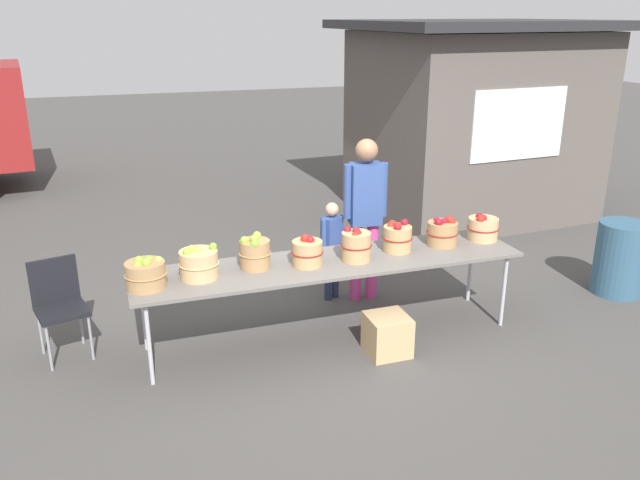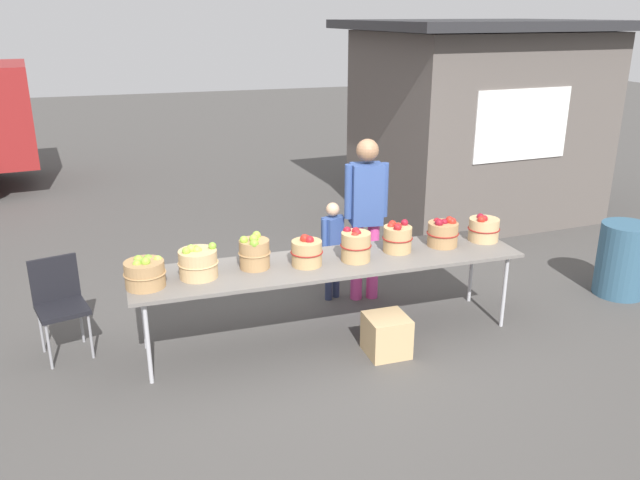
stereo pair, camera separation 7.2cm
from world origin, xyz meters
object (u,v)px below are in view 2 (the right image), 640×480
Objects in this scene: child_customer at (333,243)px; folding_chair at (59,299)px; market_table at (330,265)px; trash_barrel at (623,260)px; apple_basket_red_2 at (397,237)px; apple_basket_green_2 at (254,252)px; apple_basket_red_0 at (307,252)px; apple_basket_red_3 at (443,233)px; vendor_adult at (366,208)px; apple_basket_green_0 at (145,273)px; apple_basket_red_4 at (484,228)px; apple_basket_red_1 at (356,245)px; produce_crate at (387,335)px; apple_basket_green_1 at (198,263)px.

child_customer reaches higher than folding_chair.
market_table is 4.50× the size of trash_barrel.
trash_barrel is at bearing -1.88° from apple_basket_red_2.
apple_basket_green_2 is 1.25m from child_customer.
apple_basket_red_3 reaches higher than apple_basket_red_0.
market_table is 2.08× the size of vendor_adult.
apple_basket_green_0 is 1.17× the size of apple_basket_red_2.
trash_barrel is at bearing -3.65° from apple_basket_red_4.
apple_basket_red_1 reaches higher than produce_crate.
apple_basket_red_1 is at bearing 0.83° from apple_basket_green_0.
folding_chair is at bearing -16.72° from child_customer.
apple_basket_green_1 reaches higher than produce_crate.
apple_basket_red_1 is 0.35× the size of folding_chair.
apple_basket_red_0 is at bearing -27.29° from folding_chair.
apple_basket_red_4 is (2.75, 0.08, -0.01)m from apple_basket_green_1.
apple_basket_red_4 is at bearing 0.40° from apple_basket_green_2.
market_table is 11.36× the size of apple_basket_red_4.
apple_basket_red_0 is (0.94, -0.01, -0.00)m from apple_basket_green_1.
trash_barrel is at bearing 171.64° from vendor_adult.
apple_basket_red_4 is 0.87× the size of produce_crate.
child_customer is (-0.37, 0.75, -0.27)m from apple_basket_red_2.
apple_basket_red_3 is 0.39× the size of trash_barrel.
apple_basket_green_1 is 1.83m from apple_basket_red_2.
apple_basket_red_3 reaches higher than produce_crate.
apple_basket_red_1 is at bearing 69.48° from vendor_adult.
apple_basket_red_0 is (-0.22, -0.02, 0.16)m from market_table.
apple_basket_green_1 reaches higher than apple_basket_green_0.
apple_basket_green_0 is at bearing -171.45° from apple_basket_green_1.
market_table is 3.26m from trash_barrel.
apple_basket_green_0 is 0.44m from apple_basket_green_1.
market_table is 1.16m from apple_basket_red_3.
apple_basket_red_3 is 1.16m from produce_crate.
apple_basket_green_0 is 2.12m from produce_crate.
trash_barrel is (4.40, -0.02, -0.49)m from apple_basket_green_1.
apple_basket_green_2 is at bearing -179.60° from apple_basket_red_4.
apple_basket_red_4 is (0.92, 0.02, -0.01)m from apple_basket_red_2.
apple_basket_red_1 reaches higher than folding_chair.
child_customer is at bearing 37.43° from apple_basket_green_2.
apple_basket_green_0 is at bearing -177.34° from apple_basket_red_4.
apple_basket_green_2 is at bearing 8.13° from apple_basket_green_0.
produce_crate is at bearing -69.36° from apple_basket_red_1.
apple_basket_red_2 is 0.48m from apple_basket_red_3.
folding_chair is (-3.46, 0.39, -0.37)m from apple_basket_red_3.
market_table is at bearing 179.54° from trash_barrel.
apple_basket_red_1 is (0.44, -0.03, 0.02)m from apple_basket_red_0.
apple_basket_red_1 reaches higher than apple_basket_red_0.
apple_basket_green_2 reaches higher than apple_basket_red_4.
apple_basket_green_0 is 0.32× the size of child_customer.
child_customer is 3.07m from trash_barrel.
child_customer is at bearing 93.44° from produce_crate.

